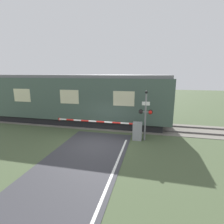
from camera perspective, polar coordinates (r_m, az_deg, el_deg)
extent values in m
plane|color=#475638|center=(11.36, -5.24, -10.25)|extent=(80.00, 80.00, 0.00)
cube|color=slate|center=(15.10, -0.31, -4.29)|extent=(36.00, 3.20, 0.03)
cube|color=#595451|center=(14.41, -0.98, -4.85)|extent=(36.00, 0.08, 0.10)
cube|color=#595451|center=(15.75, 0.30, -3.32)|extent=(36.00, 0.08, 0.10)
cube|color=black|center=(15.98, -11.04, -2.50)|extent=(14.59, 2.43, 0.60)
cube|color=#42564C|center=(15.59, -11.35, 4.64)|extent=(15.86, 2.86, 3.41)
cube|color=slate|center=(15.45, -11.65, 11.36)|extent=(15.54, 2.63, 0.24)
cube|color=beige|center=(12.90, 3.84, 4.38)|extent=(1.59, 0.02, 1.09)
cube|color=beige|center=(14.27, -13.78, 4.84)|extent=(1.59, 0.02, 1.09)
cube|color=beige|center=(16.69, -27.32, 4.88)|extent=(1.59, 0.02, 1.09)
cube|color=gray|center=(11.84, 8.28, -6.21)|extent=(0.60, 0.44, 1.22)
cylinder|color=gray|center=(11.69, 8.35, -3.96)|extent=(0.16, 0.16, 0.18)
cylinder|color=red|center=(11.72, 6.96, -3.88)|extent=(0.57, 0.11, 0.11)
cylinder|color=white|center=(11.79, 4.20, -3.72)|extent=(0.57, 0.11, 0.11)
cylinder|color=red|center=(11.88, 1.48, -3.55)|extent=(0.57, 0.11, 0.11)
cylinder|color=white|center=(12.01, -1.19, -3.38)|extent=(0.57, 0.11, 0.11)
cylinder|color=red|center=(12.16, -3.79, -3.20)|extent=(0.57, 0.11, 0.11)
cylinder|color=white|center=(12.33, -6.33, -3.03)|extent=(0.57, 0.11, 0.11)
cylinder|color=red|center=(12.53, -8.80, -2.85)|extent=(0.57, 0.11, 0.11)
cylinder|color=white|center=(12.75, -11.18, -2.67)|extent=(0.57, 0.11, 0.11)
cylinder|color=red|center=(12.99, -13.47, -2.50)|extent=(0.57, 0.11, 0.11)
cylinder|color=white|center=(13.25, -15.68, -2.33)|extent=(0.57, 0.11, 0.11)
cylinder|color=red|center=(13.39, -16.76, -2.24)|extent=(0.20, 0.02, 0.20)
cylinder|color=gray|center=(11.64, 10.82, -1.78)|extent=(0.11, 0.11, 3.12)
cube|color=gray|center=(11.55, 10.90, 0.02)|extent=(0.73, 0.07, 0.07)
sphere|color=black|center=(11.51, 9.36, 0.04)|extent=(0.24, 0.24, 0.24)
sphere|color=red|center=(11.49, 12.41, -0.11)|extent=(0.24, 0.24, 0.24)
cylinder|color=black|center=(11.62, 9.40, 0.16)|extent=(0.30, 0.06, 0.30)
cylinder|color=black|center=(11.60, 12.42, 0.01)|extent=(0.30, 0.06, 0.30)
cube|color=white|center=(11.40, 11.00, 2.73)|extent=(0.50, 0.02, 0.24)
sphere|color=black|center=(11.34, 11.17, 6.36)|extent=(0.18, 0.18, 0.18)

